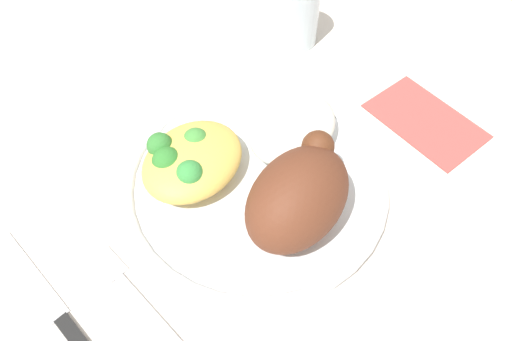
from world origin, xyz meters
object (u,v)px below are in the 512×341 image
(fork, at_px, (137,297))
(plate, at_px, (256,182))
(water_glass, at_px, (295,13))
(napkin, at_px, (426,120))
(knife, at_px, (61,318))
(mac_cheese_with_broccoli, at_px, (189,159))
(rice_pile, at_px, (290,126))
(roasted_chicken, at_px, (298,196))

(fork, bearing_deg, plate, -4.63)
(water_glass, height_order, napkin, water_glass)
(knife, distance_m, napkin, 0.43)
(plate, relative_size, mac_cheese_with_broccoli, 2.46)
(rice_pile, distance_m, fork, 0.22)
(rice_pile, xyz_separation_m, mac_cheese_with_broccoli, (-0.10, 0.05, 0.00))
(mac_cheese_with_broccoli, height_order, napkin, mac_cheese_with_broccoli)
(rice_pile, relative_size, knife, 0.56)
(roasted_chicken, xyz_separation_m, fork, (-0.14, 0.07, -0.06))
(fork, relative_size, knife, 0.75)
(roasted_chicken, bearing_deg, napkin, -10.82)
(knife, height_order, napkin, knife)
(napkin, bearing_deg, fork, 162.20)
(rice_pile, distance_m, mac_cheese_with_broccoli, 0.11)
(roasted_chicken, bearing_deg, plate, 73.60)
(knife, bearing_deg, plate, -13.54)
(fork, distance_m, water_glass, 0.39)
(roasted_chicken, height_order, water_glass, roasted_chicken)
(mac_cheese_with_broccoli, bearing_deg, plate, -59.62)
(rice_pile, relative_size, water_glass, 1.27)
(roasted_chicken, xyz_separation_m, water_glass, (0.24, 0.17, -0.02))
(plate, relative_size, rice_pile, 2.50)
(plate, relative_size, knife, 1.40)
(plate, bearing_deg, knife, 166.46)
(plate, distance_m, water_glass, 0.25)
(roasted_chicken, height_order, mac_cheese_with_broccoli, roasted_chicken)
(mac_cheese_with_broccoli, distance_m, napkin, 0.28)
(roasted_chicken, distance_m, water_glass, 0.29)
(roasted_chicken, relative_size, fork, 0.83)
(water_glass, bearing_deg, fork, -166.18)
(mac_cheese_with_broccoli, relative_size, knife, 0.57)
(plate, distance_m, roasted_chicken, 0.08)
(rice_pile, relative_size, fork, 0.75)
(plate, bearing_deg, roasted_chicken, -106.40)
(knife, bearing_deg, fork, -35.70)
(roasted_chicken, bearing_deg, mac_cheese_with_broccoli, 97.70)
(plate, bearing_deg, water_glass, 25.58)
(rice_pile, height_order, mac_cheese_with_broccoli, mac_cheese_with_broccoli)
(rice_pile, height_order, napkin, rice_pile)
(fork, distance_m, napkin, 0.37)
(plate, distance_m, knife, 0.22)
(plate, xyz_separation_m, roasted_chicken, (-0.02, -0.06, 0.05))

